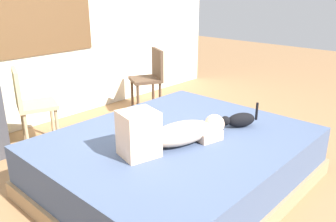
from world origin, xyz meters
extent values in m
plane|color=olive|center=(0.00, 0.00, 0.00)|extent=(16.00, 16.00, 0.00)
cube|color=beige|center=(0.00, 2.32, 1.45)|extent=(6.40, 0.12, 2.90)
cube|color=brown|center=(0.23, 2.25, 1.46)|extent=(1.28, 0.02, 1.20)
cube|color=white|center=(0.23, 2.25, 1.46)|extent=(1.20, 0.02, 1.12)
cube|color=#997A56|center=(0.14, 0.07, 0.07)|extent=(2.19, 1.79, 0.14)
cube|color=#425170|center=(0.14, 0.07, 0.30)|extent=(2.12, 1.74, 0.31)
ellipsoid|color=#CCB299|center=(0.06, -0.04, 0.54)|extent=(0.61, 0.39, 0.17)
sphere|color=beige|center=(0.39, -0.12, 0.54)|extent=(0.17, 0.17, 0.17)
cube|color=beige|center=(-0.31, 0.05, 0.62)|extent=(0.31, 0.30, 0.34)
cube|color=beige|center=(0.27, -0.09, 0.49)|extent=(0.26, 0.32, 0.08)
ellipsoid|color=black|center=(0.68, -0.20, 0.52)|extent=(0.28, 0.22, 0.13)
sphere|color=black|center=(0.54, -0.13, 0.53)|extent=(0.08, 0.08, 0.08)
cylinder|color=black|center=(0.81, -0.28, 0.58)|extent=(0.03, 0.03, 0.16)
cylinder|color=tan|center=(-0.07, 1.75, 0.22)|extent=(0.04, 0.04, 0.44)
cylinder|color=tan|center=(-0.18, 1.46, 0.22)|extent=(0.04, 0.04, 0.44)
cylinder|color=tan|center=(-0.36, 1.85, 0.22)|extent=(0.04, 0.04, 0.44)
cylinder|color=tan|center=(-0.46, 1.57, 0.22)|extent=(0.04, 0.04, 0.44)
cube|color=tan|center=(-0.27, 1.66, 0.46)|extent=(0.49, 0.49, 0.04)
cube|color=tan|center=(-0.43, 1.72, 0.67)|extent=(0.17, 0.37, 0.38)
cylinder|color=#4C3828|center=(1.03, 1.54, 0.22)|extent=(0.04, 0.04, 0.44)
cylinder|color=#4C3828|center=(1.17, 1.81, 0.22)|extent=(0.04, 0.04, 0.44)
cylinder|color=#4C3828|center=(1.30, 1.40, 0.22)|extent=(0.04, 0.04, 0.44)
cylinder|color=#4C3828|center=(1.44, 1.67, 0.22)|extent=(0.04, 0.04, 0.44)
cube|color=#4C3828|center=(1.24, 1.60, 0.46)|extent=(0.51, 0.51, 0.04)
cube|color=#4C3828|center=(1.39, 1.52, 0.67)|extent=(0.21, 0.36, 0.38)
camera|label=1|loc=(-1.86, -1.67, 1.63)|focal=37.17mm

